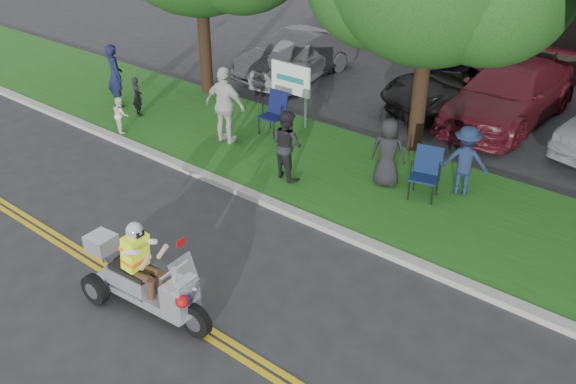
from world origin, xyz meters
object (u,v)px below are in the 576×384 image
Objects in this scene: spectator_adult_mid at (287,145)px; spectator_adult_right at (225,106)px; lawn_chair_a at (427,169)px; lawn_chair_b at (275,110)px; parked_car_left at (297,55)px; spectator_adult_left at (115,76)px; parked_car_right at (509,93)px; parked_car_far_left at (297,58)px; parked_car_mid at (467,85)px; trike_scooter at (143,281)px.

spectator_adult_right is (-2.39, 0.53, 0.18)m from spectator_adult_mid.
spectator_adult_mid is (-2.77, -1.20, 0.18)m from lawn_chair_a.
parked_car_left reaches higher than lawn_chair_b.
parked_car_right is (8.96, 6.22, -0.21)m from spectator_adult_left.
parked_car_left reaches higher than parked_car_far_left.
spectator_adult_left is 1.14× the size of spectator_adult_mid.
lawn_chair_a is at bearing -46.03° from parked_car_far_left.
spectator_adult_left is 0.33× the size of parked_car_right.
parked_car_right is (6.68, 0.87, 0.08)m from parked_car_far_left.
spectator_adult_right is 0.35× the size of parked_car_right.
spectator_adult_mid is at bearing -66.50° from parked_car_far_left.
spectator_adult_left is at bearing -116.37° from parked_car_mid.
parked_car_mid is at bearing -127.72° from spectator_adult_right.
spectator_adult_mid is (6.59, -0.38, -0.11)m from spectator_adult_left.
lawn_chair_b is 0.57× the size of spectator_adult_right.
parked_car_far_left reaches higher than lawn_chair_a.
lawn_chair_b is 0.20× the size of parked_car_right.
parked_car_mid is (7.71, 6.32, -0.28)m from spectator_adult_left.
spectator_adult_right is 7.72m from parked_car_right.
spectator_adult_left reaches higher than trike_scooter.
parked_car_mid is at bearing 12.97° from parked_car_left.
parked_car_left is at bearing -173.22° from parked_car_right.
spectator_adult_mid reaches higher than trike_scooter.
spectator_adult_left reaches higher than parked_car_far_left.
spectator_adult_left is 10.91m from parked_car_right.
spectator_adult_right reaches higher than lawn_chair_b.
spectator_adult_mid is 7.17m from parked_car_far_left.
spectator_adult_mid is at bearing 159.46° from spectator_adult_right.
parked_car_left reaches higher than parked_car_mid.
trike_scooter is 11.53m from parked_car_right.
trike_scooter reaches higher than lawn_chair_b.
trike_scooter is 0.48× the size of parked_car_mid.
parked_car_left is at bearing 115.62° from parked_car_far_left.
spectator_adult_left is (-4.75, -1.38, 0.28)m from lawn_chair_b.
spectator_adult_right is at bearing -115.43° from lawn_chair_b.
parked_car_right reaches higher than parked_car_far_left.
spectator_adult_right is 0.43× the size of parked_car_left.
spectator_adult_right is 5.85m from parked_car_left.
parked_car_left is at bearing -76.86° from spectator_adult_right.
parked_car_left is at bearing 132.20° from lawn_chair_a.
parked_car_mid reaches higher than lawn_chair_a.
spectator_adult_right reaches higher than trike_scooter.
parked_car_far_left is at bearing -41.45° from spectator_adult_mid.
lawn_chair_b is at bearing 109.04° from trike_scooter.
parked_car_right is (-0.40, 5.40, 0.08)m from lawn_chair_a.
lawn_chair_a is 0.60× the size of spectator_adult_left.
trike_scooter is 4.99m from spectator_adult_mid.
spectator_adult_right is 7.11m from parked_car_mid.
parked_car_right reaches higher than lawn_chair_b.
spectator_adult_left is at bearing -6.10° from spectator_adult_right.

